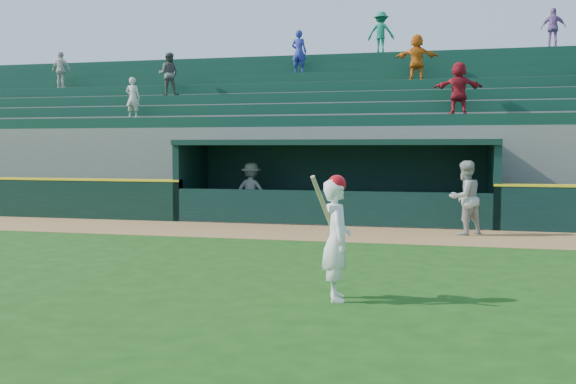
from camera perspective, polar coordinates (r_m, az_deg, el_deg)
name	(u,v)px	position (r m, az deg, el deg)	size (l,w,h in m)	color
ground	(268,267)	(12.08, -1.77, -6.68)	(120.00, 120.00, 0.00)	#184210
warning_track	(317,233)	(16.80, 2.61, -3.64)	(40.00, 3.00, 0.01)	olive
dugout_player_front	(465,198)	(16.93, 15.44, -0.51)	(0.92, 0.72, 1.90)	#A7A7A1
dugout_player_inside	(251,191)	(20.16, -3.27, 0.12)	(1.14, 0.65, 1.76)	gray
dugout	(336,176)	(19.73, 4.30, 1.43)	(9.40, 2.80, 2.46)	slate
stands	(356,143)	(24.23, 6.07, 4.36)	(34.50, 6.26, 7.60)	slate
batter_at_plate	(336,237)	(9.42, 4.33, -4.05)	(0.60, 0.83, 1.86)	white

